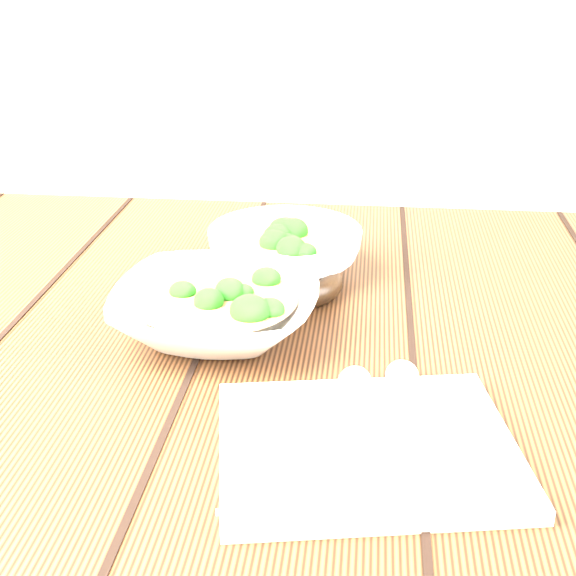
{
  "coord_description": "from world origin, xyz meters",
  "views": [
    {
      "loc": [
        0.13,
        -0.71,
        1.11
      ],
      "look_at": [
        0.06,
        -0.02,
        0.8
      ],
      "focal_mm": 50.0,
      "sensor_mm": 36.0,
      "label": 1
    }
  ],
  "objects_px": {
    "soup_bowl_front": "(217,308)",
    "napkin": "(367,447)",
    "soup_bowl_back": "(285,250)",
    "trivet": "(293,282)",
    "table": "(235,424)"
  },
  "relations": [
    {
      "from": "soup_bowl_front",
      "to": "napkin",
      "type": "relative_size",
      "value": 0.92
    },
    {
      "from": "soup_bowl_front",
      "to": "soup_bowl_back",
      "type": "bearing_deg",
      "value": 71.85
    },
    {
      "from": "napkin",
      "to": "trivet",
      "type": "bearing_deg",
      "value": 95.97
    },
    {
      "from": "trivet",
      "to": "napkin",
      "type": "height_order",
      "value": "trivet"
    },
    {
      "from": "table",
      "to": "soup_bowl_front",
      "type": "bearing_deg",
      "value": -121.11
    },
    {
      "from": "trivet",
      "to": "napkin",
      "type": "distance_m",
      "value": 0.3
    },
    {
      "from": "soup_bowl_back",
      "to": "napkin",
      "type": "relative_size",
      "value": 0.9
    },
    {
      "from": "soup_bowl_front",
      "to": "napkin",
      "type": "xyz_separation_m",
      "value": [
        0.15,
        -0.19,
        -0.02
      ]
    },
    {
      "from": "soup_bowl_front",
      "to": "trivet",
      "type": "xyz_separation_m",
      "value": [
        0.07,
        0.1,
        -0.01
      ]
    },
    {
      "from": "table",
      "to": "soup_bowl_front",
      "type": "distance_m",
      "value": 0.15
    },
    {
      "from": "soup_bowl_back",
      "to": "napkin",
      "type": "distance_m",
      "value": 0.36
    },
    {
      "from": "table",
      "to": "napkin",
      "type": "height_order",
      "value": "napkin"
    },
    {
      "from": "table",
      "to": "trivet",
      "type": "height_order",
      "value": "trivet"
    },
    {
      "from": "trivet",
      "to": "napkin",
      "type": "xyz_separation_m",
      "value": [
        0.09,
        -0.29,
        -0.01
      ]
    },
    {
      "from": "soup_bowl_front",
      "to": "soup_bowl_back",
      "type": "distance_m",
      "value": 0.16
    }
  ]
}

